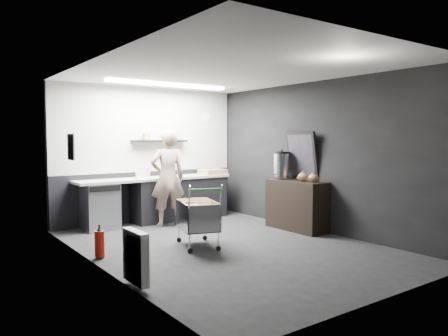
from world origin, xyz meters
TOP-DOWN VIEW (x-y plane):
  - floor at (0.00, 0.00)m, footprint 5.50×5.50m
  - ceiling at (0.00, 0.00)m, footprint 5.50×5.50m
  - wall_back at (0.00, 2.75)m, footprint 5.50×0.00m
  - wall_front at (0.00, -2.75)m, footprint 5.50×0.00m
  - wall_left at (-2.00, 0.00)m, footprint 0.00×5.50m
  - wall_right at (2.00, 0.00)m, footprint 0.00×5.50m
  - kitchen_wall_panel at (0.00, 2.73)m, footprint 3.95×0.02m
  - dado_panel at (0.00, 2.73)m, footprint 3.95×0.02m
  - floating_shelf at (0.20, 2.62)m, footprint 1.20×0.22m
  - wall_clock at (1.40, 2.72)m, footprint 0.20×0.03m
  - poster at (-1.98, 1.30)m, footprint 0.02×0.30m
  - poster_red_band at (-1.98, 1.30)m, footprint 0.02×0.22m
  - radiator at (-1.94, -0.90)m, footprint 0.10×0.50m
  - ceiling_strip at (0.00, 1.85)m, footprint 2.40×0.20m
  - prep_counter at (0.14, 2.42)m, footprint 3.20×0.61m
  - person at (0.02, 1.97)m, footprint 0.75×0.56m
  - shopping_cart at (-0.38, 0.27)m, footprint 0.75×1.02m
  - sideboard at (1.77, 0.29)m, footprint 0.52×1.21m
  - fire_extinguisher at (-1.85, 0.51)m, footprint 0.14×0.14m
  - cardboard_box at (1.34, 2.37)m, footprint 0.53×0.41m
  - pink_tub at (-0.24, 2.42)m, footprint 0.21×0.21m
  - white_container at (-0.34, 2.37)m, footprint 0.19×0.15m

SIDE VIEW (x-z plane):
  - floor at x=0.00m, z-range 0.00..0.00m
  - fire_extinguisher at x=-1.85m, z-range -0.01..0.45m
  - radiator at x=-1.94m, z-range 0.05..0.65m
  - shopping_cart at x=-0.38m, z-range -0.02..0.93m
  - prep_counter at x=0.14m, z-range 0.01..0.91m
  - dado_panel at x=0.00m, z-range 0.00..1.00m
  - sideboard at x=1.77m, z-range -0.33..1.48m
  - person at x=0.02m, z-range 0.00..1.84m
  - cardboard_box at x=1.34m, z-range 0.90..1.01m
  - white_container at x=-0.34m, z-range 0.90..1.05m
  - pink_tub at x=-0.24m, z-range 0.90..1.11m
  - wall_back at x=0.00m, z-range -1.40..4.10m
  - wall_front at x=0.00m, z-range -1.40..4.10m
  - wall_left at x=-2.00m, z-range -1.40..4.10m
  - wall_right at x=2.00m, z-range -1.40..4.10m
  - poster at x=-1.98m, z-range 1.35..1.75m
  - floating_shelf at x=0.20m, z-range 1.60..1.64m
  - poster_red_band at x=-1.98m, z-range 1.57..1.67m
  - kitchen_wall_panel at x=0.00m, z-range 1.00..2.70m
  - wall_clock at x=1.40m, z-range 2.05..2.25m
  - ceiling_strip at x=0.00m, z-range 2.65..2.69m
  - ceiling at x=0.00m, z-range 2.70..2.70m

